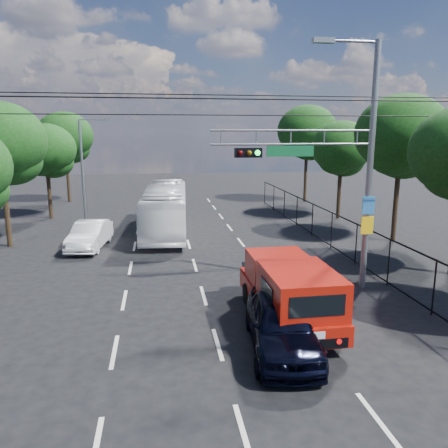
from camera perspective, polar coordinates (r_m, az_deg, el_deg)
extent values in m
plane|color=black|center=(10.13, 2.57, -25.71)|extent=(120.00, 120.00, 0.00)
cube|color=beige|center=(13.45, -14.12, -15.83)|extent=(0.12, 2.00, 0.01)
cube|color=beige|center=(17.08, -12.89, -9.62)|extent=(0.12, 2.00, 0.01)
cube|color=beige|center=(20.85, -12.13, -5.62)|extent=(0.12, 2.00, 0.01)
cube|color=beige|center=(24.69, -11.60, -2.85)|extent=(0.12, 2.00, 0.01)
cube|color=beige|center=(28.58, -11.22, -0.83)|extent=(0.12, 2.00, 0.01)
cube|color=beige|center=(32.49, -10.93, 0.70)|extent=(0.12, 2.00, 0.01)
cube|color=beige|center=(36.42, -10.71, 1.91)|extent=(0.12, 2.00, 0.01)
cube|color=beige|center=(40.37, -10.52, 2.88)|extent=(0.12, 2.00, 0.01)
cube|color=beige|center=(10.13, 2.57, -25.68)|extent=(0.12, 2.00, 0.01)
cube|color=beige|center=(13.47, -0.85, -15.39)|extent=(0.12, 2.00, 0.01)
cube|color=beige|center=(17.10, -2.69, -9.30)|extent=(0.12, 2.00, 0.01)
cube|color=beige|center=(20.87, -3.84, -5.36)|extent=(0.12, 2.00, 0.01)
cube|color=beige|center=(24.71, -4.63, -2.64)|extent=(0.12, 2.00, 0.01)
cube|color=beige|center=(28.59, -5.21, -0.65)|extent=(0.12, 2.00, 0.01)
cube|color=beige|center=(32.50, -5.64, 0.87)|extent=(0.12, 2.00, 0.01)
cube|color=beige|center=(36.43, -5.98, 2.05)|extent=(0.12, 2.00, 0.01)
cube|color=beige|center=(40.38, -6.26, 3.01)|extent=(0.12, 2.00, 0.01)
cube|color=beige|center=(11.01, 19.44, -22.97)|extent=(0.12, 2.00, 0.01)
cube|color=beige|center=(14.15, 11.67, -14.25)|extent=(0.12, 2.00, 0.01)
cube|color=beige|center=(17.64, 7.16, -8.71)|extent=(0.12, 2.00, 0.01)
cube|color=beige|center=(21.31, 4.25, -5.00)|extent=(0.12, 2.00, 0.01)
cube|color=beige|center=(25.08, 2.22, -2.38)|extent=(0.12, 2.00, 0.01)
cube|color=beige|center=(28.91, 0.74, -0.46)|extent=(0.12, 2.00, 0.01)
cube|color=beige|center=(32.79, -0.40, 1.02)|extent=(0.12, 2.00, 0.01)
cube|color=beige|center=(36.69, -1.30, 2.18)|extent=(0.12, 2.00, 0.01)
cube|color=beige|center=(40.61, -2.02, 3.12)|extent=(0.12, 2.00, 0.01)
cylinder|color=slate|center=(17.88, 18.50, 6.68)|extent=(0.24, 0.24, 9.50)
cylinder|color=slate|center=(17.69, 16.45, 21.92)|extent=(2.00, 0.10, 0.10)
cube|color=slate|center=(17.27, 12.87, 22.35)|extent=(0.80, 0.25, 0.18)
cylinder|color=slate|center=(16.64, 9.08, 11.98)|extent=(6.20, 0.08, 0.08)
cylinder|color=slate|center=(16.65, 9.02, 10.26)|extent=(6.20, 0.08, 0.08)
cube|color=black|center=(16.23, 3.18, 9.28)|extent=(1.00, 0.28, 0.35)
sphere|color=#3F0505|center=(16.02, 2.16, 9.26)|extent=(0.20, 0.20, 0.20)
sphere|color=#4C3805|center=(16.08, 3.29, 9.26)|extent=(0.20, 0.20, 0.20)
sphere|color=#0CE533|center=(16.15, 4.42, 9.25)|extent=(0.20, 0.20, 0.20)
cube|color=#0C562B|center=(16.63, 8.66, 9.40)|extent=(1.80, 0.05, 0.40)
cube|color=#266BB3|center=(17.90, 18.36, 2.34)|extent=(0.50, 0.04, 0.70)
cube|color=yellow|center=(18.05, 18.20, -0.16)|extent=(0.50, 0.04, 0.70)
cylinder|color=slate|center=(17.56, 16.99, 10.79)|extent=(0.05, 0.05, 0.50)
cylinder|color=slate|center=(17.04, 12.97, 10.98)|extent=(0.05, 0.05, 0.50)
cylinder|color=slate|center=(16.61, 8.72, 11.13)|extent=(0.05, 0.05, 0.50)
cylinder|color=slate|center=(16.28, 4.26, 11.21)|extent=(0.05, 0.05, 0.50)
cylinder|color=slate|center=(16.04, -0.37, 11.24)|extent=(0.05, 0.05, 0.50)
cylinder|color=slate|center=(30.39, -17.97, 6.24)|extent=(0.18, 0.18, 7.00)
cylinder|color=slate|center=(30.16, -16.87, 12.94)|extent=(1.60, 0.09, 0.09)
cube|color=slate|center=(30.05, -15.13, 13.04)|extent=(0.60, 0.22, 0.15)
cylinder|color=black|center=(14.00, -2.10, 16.05)|extent=(22.00, 0.04, 0.04)
cylinder|color=black|center=(17.50, -3.48, 16.51)|extent=(22.00, 0.04, 0.04)
cylinder|color=black|center=(18.95, -3.88, 14.03)|extent=(22.00, 0.04, 0.04)
cube|color=black|center=(22.30, 15.93, 0.48)|extent=(0.04, 34.00, 0.06)
cube|color=black|center=(22.71, 15.67, -3.97)|extent=(0.04, 34.00, 0.06)
cylinder|color=black|center=(16.65, 25.75, -7.47)|extent=(0.06, 0.06, 2.00)
cylinder|color=black|center=(19.06, 20.72, -4.68)|extent=(0.06, 0.06, 2.00)
cylinder|color=black|center=(21.63, 16.87, -2.50)|extent=(0.06, 0.06, 2.00)
cylinder|color=black|center=(24.29, 13.87, -0.79)|extent=(0.06, 0.06, 2.00)
cylinder|color=black|center=(27.02, 11.46, 0.58)|extent=(0.06, 0.06, 2.00)
cylinder|color=black|center=(29.80, 9.50, 1.70)|extent=(0.06, 0.06, 2.00)
cylinder|color=black|center=(32.63, 7.88, 2.63)|extent=(0.06, 0.06, 2.00)
cylinder|color=black|center=(35.48, 6.51, 3.40)|extent=(0.06, 0.06, 2.00)
cylinder|color=black|center=(38.35, 5.35, 4.06)|extent=(0.06, 0.06, 2.00)
cylinder|color=black|center=(26.78, 21.54, 2.89)|extent=(0.28, 0.28, 4.76)
ellipsoid|color=black|center=(26.51, 22.17, 10.89)|extent=(5.10, 5.10, 4.33)
ellipsoid|color=black|center=(27.00, 22.38, 8.34)|extent=(3.40, 3.40, 2.72)
ellipsoid|color=black|center=(26.18, 21.55, 8.70)|extent=(3.23, 3.23, 2.58)
cylinder|color=black|center=(32.84, 14.81, 4.20)|extent=(0.28, 0.28, 4.03)
ellipsoid|color=black|center=(32.59, 15.11, 9.72)|extent=(4.32, 4.32, 3.67)
ellipsoid|color=black|center=(33.08, 15.45, 7.98)|extent=(2.88, 2.88, 2.30)
ellipsoid|color=black|center=(32.31, 14.60, 8.20)|extent=(2.74, 2.74, 2.19)
cylinder|color=black|center=(40.28, 10.61, 6.38)|extent=(0.28, 0.28, 4.93)
ellipsoid|color=black|center=(40.11, 10.83, 11.89)|extent=(5.28, 5.28, 4.49)
ellipsoid|color=black|center=(40.54, 11.16, 10.13)|extent=(3.52, 3.52, 2.82)
ellipsoid|color=black|center=(39.81, 10.38, 10.39)|extent=(3.34, 3.34, 2.68)
cylinder|color=black|center=(26.48, -26.56, 2.06)|extent=(0.28, 0.28, 4.48)
ellipsoid|color=black|center=(26.39, -26.02, 7.34)|extent=(3.20, 3.20, 2.56)
cylinder|color=black|center=(34.04, -21.85, 3.90)|extent=(0.28, 0.28, 3.92)
ellipsoid|color=black|center=(33.80, -22.25, 9.08)|extent=(4.20, 4.20, 3.57)
ellipsoid|color=black|center=(34.05, -21.35, 7.50)|extent=(2.80, 2.80, 2.24)
ellipsoid|color=black|center=(33.73, -22.80, 7.60)|extent=(2.66, 2.66, 2.13)
cylinder|color=black|center=(41.82, -19.72, 5.86)|extent=(0.28, 0.28, 4.59)
ellipsoid|color=black|center=(41.64, -20.07, 10.79)|extent=(4.92, 4.92, 4.18)
ellipsoid|color=black|center=(41.89, -19.34, 9.27)|extent=(3.28, 3.28, 2.62)
ellipsoid|color=black|center=(41.53, -20.51, 9.40)|extent=(3.12, 3.12, 2.49)
cylinder|color=black|center=(16.22, 3.20, -9.06)|extent=(0.29, 0.77, 0.77)
cylinder|color=black|center=(16.71, 9.55, -8.58)|extent=(0.29, 0.77, 0.77)
cylinder|color=black|center=(13.19, 6.47, -14.26)|extent=(0.29, 0.77, 0.77)
cylinder|color=black|center=(13.78, 14.21, -13.38)|extent=(0.29, 0.77, 0.77)
cube|color=#971208|center=(14.81, 8.24, -10.03)|extent=(2.15, 5.53, 0.62)
cube|color=#971208|center=(17.01, 5.75, -6.72)|extent=(2.04, 0.63, 0.61)
cube|color=black|center=(17.20, 5.52, -5.54)|extent=(1.88, 0.46, 0.34)
cube|color=#971208|center=(15.68, 6.95, -5.62)|extent=(2.00, 1.73, 1.05)
cube|color=black|center=(14.91, 7.84, -6.35)|extent=(1.71, 0.07, 0.61)
cube|color=#971208|center=(13.42, 9.91, -8.41)|extent=(2.08, 2.83, 1.16)
cube|color=black|center=(13.78, 14.03, -7.92)|extent=(0.06, 1.32, 0.50)
cube|color=black|center=(13.12, 5.59, -8.62)|extent=(0.06, 1.32, 0.50)
cube|color=black|center=(12.20, 12.07, -10.45)|extent=(1.60, 0.07, 0.61)
cube|color=black|center=(12.52, 12.08, -15.11)|extent=(1.76, 0.11, 0.29)
cube|color=silver|center=(12.36, 12.21, -14.06)|extent=(0.39, 0.04, 0.20)
imported|color=black|center=(12.96, 7.54, -12.81)|extent=(2.41, 4.82, 1.58)
imported|color=white|center=(27.71, -7.64, 2.02)|extent=(3.14, 10.79, 2.97)
imported|color=white|center=(24.78, -17.12, -1.37)|extent=(2.09, 4.58, 1.46)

